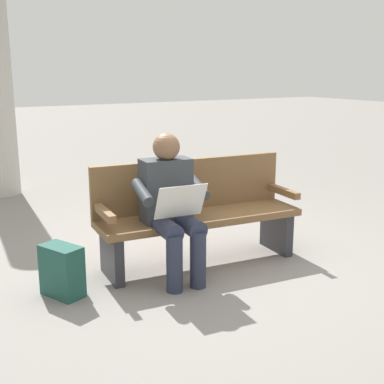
# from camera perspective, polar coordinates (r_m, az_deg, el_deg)

# --- Properties ---
(ground_plane) EXTENTS (40.00, 40.00, 0.00)m
(ground_plane) POSITION_cam_1_polar(r_m,az_deg,el_deg) (4.60, 0.88, -7.87)
(ground_plane) COLOR gray
(bench_near) EXTENTS (1.84, 0.65, 0.90)m
(bench_near) POSITION_cam_1_polar(r_m,az_deg,el_deg) (4.52, 0.51, -2.14)
(bench_near) COLOR brown
(bench_near) RESTS_ON ground
(person_seated) EXTENTS (0.60, 0.60, 1.18)m
(person_seated) POSITION_cam_1_polar(r_m,az_deg,el_deg) (4.13, -2.30, -1.21)
(person_seated) COLOR #33383D
(person_seated) RESTS_ON ground
(backpack) EXTENTS (0.31, 0.37, 0.39)m
(backpack) POSITION_cam_1_polar(r_m,az_deg,el_deg) (4.04, -14.12, -8.48)
(backpack) COLOR #1E4C42
(backpack) RESTS_ON ground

